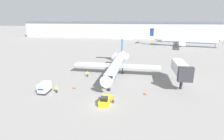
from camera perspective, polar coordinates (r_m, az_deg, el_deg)
name	(u,v)px	position (r m, az deg, el deg)	size (l,w,h in m)	color
ground_plane	(102,105)	(34.93, -3.15, -11.38)	(600.00, 600.00, 0.00)	gray
terminal_building	(131,30)	(150.59, 6.14, 12.96)	(180.00, 16.80, 13.05)	#9EA3AD
airplane_main	(117,63)	(51.79, 1.52, 2.14)	(25.63, 29.96, 9.32)	silver
pushback_tug	(105,101)	(35.09, -2.29, -9.97)	(1.93, 3.76, 1.84)	yellow
luggage_cart	(44,88)	(42.67, -21.19, -5.40)	(1.88, 3.29, 2.37)	#232326
worker_near_tug	(113,99)	(35.24, 0.31, -9.42)	(0.40, 0.24, 1.73)	#232838
worker_by_wing	(88,74)	(50.78, -7.99, -1.24)	(0.40, 0.24, 1.69)	#232838
worker_on_apron	(56,89)	(41.60, -17.71, -5.94)	(0.40, 0.25, 1.82)	#232838
traffic_cone_left	(74,87)	(43.29, -12.28, -5.45)	(0.61, 0.61, 0.77)	black
traffic_cone_right	(145,93)	(39.85, 10.76, -7.39)	(0.54, 0.54, 0.73)	black
airplane_parked_far_left	(183,40)	(111.39, 22.21, 9.02)	(40.17, 32.29, 10.49)	white
jet_bridge	(181,69)	(45.79, 21.53, 0.37)	(3.20, 11.11, 6.19)	#2D2D33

